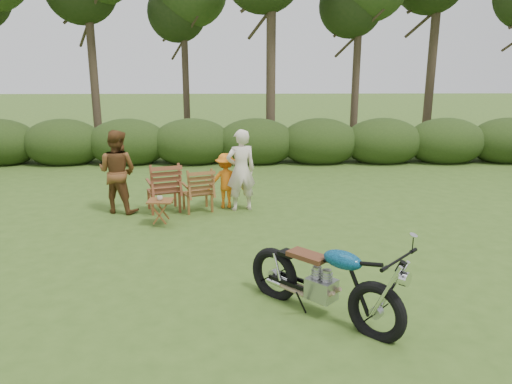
{
  "coord_description": "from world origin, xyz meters",
  "views": [
    {
      "loc": [
        -0.32,
        -6.48,
        3.2
      ],
      "look_at": [
        -0.14,
        2.04,
        0.9
      ],
      "focal_mm": 35.0,
      "sensor_mm": 36.0,
      "label": 1
    }
  ],
  "objects_px": {
    "lawn_chair_right": "(198,211)",
    "lawn_chair_left": "(165,211)",
    "cup": "(160,198)",
    "child": "(226,207)",
    "adult_a": "(241,210)",
    "side_table": "(161,213)",
    "motorcycle": "(320,314)",
    "adult_b": "(120,212)"
  },
  "relations": [
    {
      "from": "child",
      "to": "adult_a",
      "type": "bearing_deg",
      "value": 141.41
    },
    {
      "from": "cup",
      "to": "adult_a",
      "type": "height_order",
      "value": "adult_a"
    },
    {
      "from": "lawn_chair_left",
      "to": "child",
      "type": "height_order",
      "value": "child"
    },
    {
      "from": "motorcycle",
      "to": "lawn_chair_right",
      "type": "bearing_deg",
      "value": 157.12
    },
    {
      "from": "lawn_chair_right",
      "to": "child",
      "type": "height_order",
      "value": "child"
    },
    {
      "from": "adult_a",
      "to": "adult_b",
      "type": "relative_size",
      "value": 1.0
    },
    {
      "from": "cup",
      "to": "child",
      "type": "relative_size",
      "value": 0.09
    },
    {
      "from": "lawn_chair_right",
      "to": "lawn_chair_left",
      "type": "bearing_deg",
      "value": -20.91
    },
    {
      "from": "adult_b",
      "to": "side_table",
      "type": "bearing_deg",
      "value": 155.39
    },
    {
      "from": "child",
      "to": "side_table",
      "type": "bearing_deg",
      "value": 36.4
    },
    {
      "from": "adult_b",
      "to": "lawn_chair_left",
      "type": "bearing_deg",
      "value": -160.32
    },
    {
      "from": "lawn_chair_right",
      "to": "side_table",
      "type": "relative_size",
      "value": 1.83
    },
    {
      "from": "lawn_chair_right",
      "to": "side_table",
      "type": "bearing_deg",
      "value": 36.15
    },
    {
      "from": "adult_a",
      "to": "lawn_chair_right",
      "type": "bearing_deg",
      "value": -14.57
    },
    {
      "from": "lawn_chair_right",
      "to": "child",
      "type": "xyz_separation_m",
      "value": [
        0.6,
        0.24,
        0.0
      ]
    },
    {
      "from": "lawn_chair_right",
      "to": "lawn_chair_left",
      "type": "xyz_separation_m",
      "value": [
        -0.73,
        0.01,
        0.0
      ]
    },
    {
      "from": "side_table",
      "to": "adult_a",
      "type": "bearing_deg",
      "value": 32.32
    },
    {
      "from": "lawn_chair_right",
      "to": "adult_b",
      "type": "height_order",
      "value": "adult_b"
    },
    {
      "from": "lawn_chair_left",
      "to": "adult_b",
      "type": "xyz_separation_m",
      "value": [
        -0.94,
        -0.04,
        0.0
      ]
    },
    {
      "from": "motorcycle",
      "to": "cup",
      "type": "bearing_deg",
      "value": 169.76
    },
    {
      "from": "adult_b",
      "to": "lawn_chair_right",
      "type": "bearing_deg",
      "value": -161.81
    },
    {
      "from": "adult_b",
      "to": "child",
      "type": "height_order",
      "value": "adult_b"
    },
    {
      "from": "motorcycle",
      "to": "lawn_chair_left",
      "type": "height_order",
      "value": "motorcycle"
    },
    {
      "from": "motorcycle",
      "to": "side_table",
      "type": "distance_m",
      "value": 4.47
    },
    {
      "from": "lawn_chair_left",
      "to": "cup",
      "type": "distance_m",
      "value": 1.13
    },
    {
      "from": "side_table",
      "to": "adult_a",
      "type": "relative_size",
      "value": 0.29
    },
    {
      "from": "side_table",
      "to": "cup",
      "type": "xyz_separation_m",
      "value": [
        -0.01,
        -0.01,
        0.3
      ]
    },
    {
      "from": "lawn_chair_left",
      "to": "child",
      "type": "xyz_separation_m",
      "value": [
        1.32,
        0.23,
        0.0
      ]
    },
    {
      "from": "side_table",
      "to": "cup",
      "type": "bearing_deg",
      "value": -117.01
    },
    {
      "from": "lawn_chair_left",
      "to": "cup",
      "type": "relative_size",
      "value": 9.6
    },
    {
      "from": "adult_b",
      "to": "motorcycle",
      "type": "bearing_deg",
      "value": 146.01
    },
    {
      "from": "side_table",
      "to": "adult_a",
      "type": "distance_m",
      "value": 1.88
    },
    {
      "from": "side_table",
      "to": "adult_b",
      "type": "bearing_deg",
      "value": 138.41
    },
    {
      "from": "cup",
      "to": "adult_a",
      "type": "bearing_deg",
      "value": 32.52
    },
    {
      "from": "adult_a",
      "to": "child",
      "type": "relative_size",
      "value": 1.45
    },
    {
      "from": "cup",
      "to": "side_table",
      "type": "bearing_deg",
      "value": 62.99
    },
    {
      "from": "side_table",
      "to": "adult_b",
      "type": "xyz_separation_m",
      "value": [
        -1.03,
        0.92,
        -0.26
      ]
    },
    {
      "from": "motorcycle",
      "to": "child",
      "type": "bearing_deg",
      "value": 149.69
    },
    {
      "from": "side_table",
      "to": "adult_b",
      "type": "height_order",
      "value": "adult_b"
    },
    {
      "from": "lawn_chair_left",
      "to": "child",
      "type": "bearing_deg",
      "value": 170.6
    },
    {
      "from": "motorcycle",
      "to": "lawn_chair_left",
      "type": "distance_m",
      "value": 5.31
    },
    {
      "from": "cup",
      "to": "child",
      "type": "height_order",
      "value": "child"
    }
  ]
}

